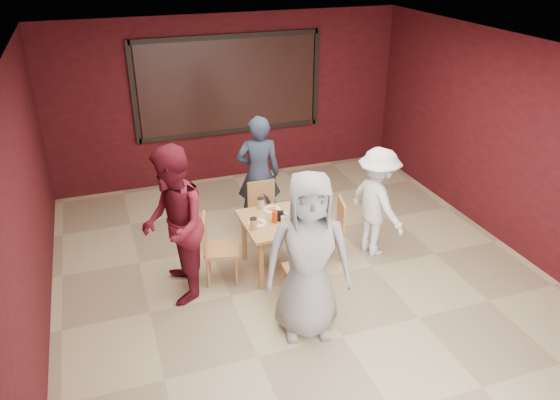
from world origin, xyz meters
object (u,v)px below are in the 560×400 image
object	(u,v)px
chair_left	(215,245)
chair_right	(333,226)
diner_back	(259,174)
diner_left	(174,226)
diner_front	(308,256)
chair_back	(264,207)
chair_front	(305,270)
diner_right	(377,202)
dining_table	(279,225)

from	to	relation	value
chair_left	chair_right	xyz separation A→B (m)	(1.59, 0.03, -0.03)
diner_back	diner_left	distance (m)	1.91
chair_right	diner_front	xyz separation A→B (m)	(-0.88, -1.29, 0.47)
chair_back	diner_left	bearing A→B (deg)	-144.26
diner_front	chair_left	bearing A→B (deg)	133.57
diner_back	diner_left	xyz separation A→B (m)	(-1.41, -1.28, 0.09)
chair_front	chair_left	world-z (taller)	chair_left
chair_right	diner_right	bearing A→B (deg)	-8.29
chair_right	diner_front	world-z (taller)	diner_front
dining_table	diner_right	size ratio (longest dim) A/B	0.61
dining_table	diner_right	world-z (taller)	diner_right
dining_table	chair_front	distance (m)	0.84
chair_back	diner_left	xyz separation A→B (m)	(-1.39, -1.00, 0.48)
chair_front	diner_front	distance (m)	0.64
chair_right	diner_left	xyz separation A→B (m)	(-2.09, -0.18, 0.48)
chair_front	diner_right	distance (m)	1.56
chair_back	diner_back	world-z (taller)	diner_back
chair_left	diner_left	distance (m)	0.68
diner_front	diner_right	size ratio (longest dim) A/B	1.25
chair_back	chair_left	distance (m)	1.23
diner_back	diner_left	size ratio (longest dim) A/B	0.90
chair_right	diner_front	bearing A→B (deg)	-124.41
diner_front	diner_back	distance (m)	2.40
chair_front	chair_back	bearing A→B (deg)	88.47
chair_left	diner_left	bearing A→B (deg)	-162.64
chair_back	diner_right	distance (m)	1.59
dining_table	diner_front	bearing A→B (deg)	-95.42
diner_back	chair_right	bearing A→B (deg)	134.40
chair_front	chair_back	world-z (taller)	chair_front
dining_table	diner_back	bearing A→B (deg)	85.43
chair_left	diner_front	size ratio (longest dim) A/B	0.47
diner_front	diner_back	size ratio (longest dim) A/B	1.10
chair_left	diner_left	xyz separation A→B (m)	(-0.49, -0.15, 0.45)
dining_table	chair_right	xyz separation A→B (m)	(0.76, 0.04, -0.16)
dining_table	diner_front	xyz separation A→B (m)	(-0.12, -1.24, 0.31)
chair_left	diner_right	distance (m)	2.19
chair_left	diner_right	xyz separation A→B (m)	(2.18, -0.06, 0.25)
diner_left	diner_front	bearing A→B (deg)	52.76
chair_right	dining_table	bearing A→B (deg)	-176.73
diner_left	chair_front	bearing A→B (deg)	68.45
diner_left	dining_table	bearing A→B (deg)	101.34
chair_front	diner_left	xyz separation A→B (m)	(-1.35, 0.68, 0.47)
dining_table	chair_left	world-z (taller)	chair_left
chair_front	diner_back	xyz separation A→B (m)	(0.07, 1.96, 0.38)
diner_back	chair_back	bearing A→B (deg)	98.41
chair_left	chair_right	distance (m)	1.59
dining_table	diner_back	distance (m)	1.17
chair_left	chair_right	world-z (taller)	chair_left
chair_front	chair_right	bearing A→B (deg)	49.46
chair_right	diner_left	bearing A→B (deg)	-174.95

